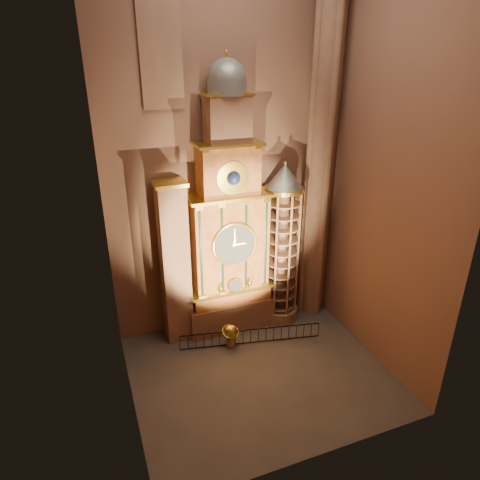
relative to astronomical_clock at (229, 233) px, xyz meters
name	(u,v)px	position (x,y,z in m)	size (l,w,h in m)	color
floor	(259,372)	(0.00, -4.96, -6.68)	(14.00, 14.00, 0.00)	#383330
wall_back	(222,158)	(0.00, 1.04, 4.32)	(22.00, 22.00, 0.00)	brown
wall_left	(108,203)	(-7.00, -4.96, 4.32)	(22.00, 22.00, 0.00)	brown
wall_right	(387,172)	(7.00, -4.96, 4.32)	(22.00, 22.00, 0.00)	brown
astronomical_clock	(229,233)	(0.00, 0.00, 0.00)	(5.60, 2.41, 16.70)	#8C634C
portrait_tower	(175,264)	(-3.40, 0.02, -1.53)	(1.80, 1.60, 10.20)	#8C634C
stair_turret	(282,247)	(3.50, -0.26, -1.41)	(2.50, 2.50, 10.80)	#8C634C
gothic_pier	(322,153)	(6.10, 0.04, 4.32)	(2.04, 2.04, 22.00)	#8C634C
stained_glass_window	(161,56)	(-3.20, 0.95, 9.82)	(2.20, 0.14, 5.20)	navy
celestial_globe	(231,334)	(-0.71, -2.17, -5.77)	(1.26, 1.22, 1.51)	#8C634C
iron_railing	(251,336)	(0.54, -2.39, -6.12)	(8.56, 1.84, 1.02)	black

